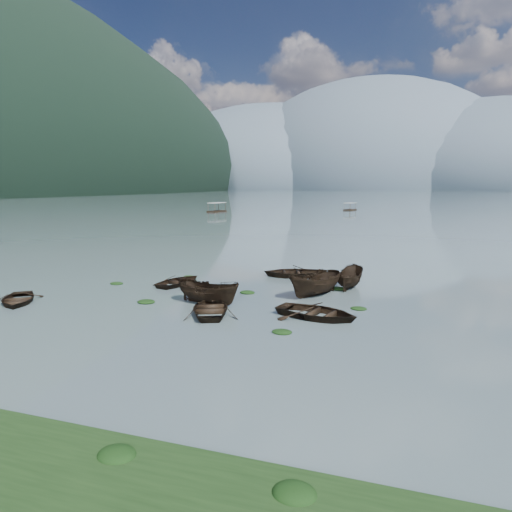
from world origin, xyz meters
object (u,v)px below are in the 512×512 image
(pontoon_left, at_px, (217,212))
(pontoon_centre, at_px, (350,210))
(rowboat_3, at_px, (211,313))
(rowboat_0, at_px, (18,303))

(pontoon_left, relative_size, pontoon_centre, 1.18)
(rowboat_3, bearing_deg, rowboat_0, -15.08)
(rowboat_0, distance_m, pontoon_centre, 120.22)
(pontoon_left, height_order, pontoon_centre, pontoon_left)
(rowboat_0, bearing_deg, rowboat_3, -28.52)
(rowboat_0, xyz_separation_m, rowboat_3, (12.82, 1.84, 0.00))
(rowboat_3, distance_m, pontoon_left, 104.94)
(rowboat_0, distance_m, rowboat_3, 12.95)
(pontoon_left, bearing_deg, pontoon_centre, 39.03)
(pontoon_centre, bearing_deg, rowboat_3, -74.39)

